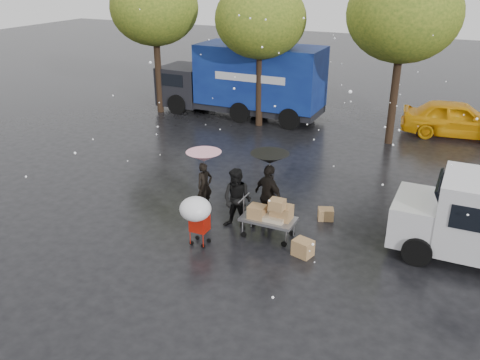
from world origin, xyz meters
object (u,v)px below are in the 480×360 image
at_px(person_black, 269,196).
at_px(shopping_cart, 196,211).
at_px(blue_truck, 244,81).
at_px(vendor_cart, 271,214).
at_px(yellow_taxi, 457,119).
at_px(person_pink, 205,186).

xyz_separation_m(person_black, shopping_cart, (-1.29, -1.89, 0.11)).
height_order(person_black, blue_truck, blue_truck).
distance_m(person_black, vendor_cart, 0.70).
bearing_deg(shopping_cart, yellow_taxi, 66.96).
relative_size(person_black, blue_truck, 0.23).
height_order(vendor_cart, shopping_cart, shopping_cart).
bearing_deg(vendor_cart, shopping_cart, -140.79).
xyz_separation_m(person_black, yellow_taxi, (4.28, 11.22, -0.16)).
height_order(shopping_cart, blue_truck, blue_truck).
distance_m(person_pink, blue_truck, 10.48).
relative_size(person_pink, yellow_taxi, 0.32).
relative_size(person_black, yellow_taxi, 0.41).
height_order(shopping_cart, yellow_taxi, yellow_taxi).
relative_size(blue_truck, yellow_taxi, 1.79).
relative_size(person_black, shopping_cart, 1.30).
distance_m(person_pink, yellow_taxi, 12.73).
relative_size(vendor_cart, yellow_taxi, 0.33).
bearing_deg(person_black, blue_truck, -34.83).
bearing_deg(blue_truck, person_black, -61.68).
distance_m(person_black, blue_truck, 11.62).
height_order(person_black, yellow_taxi, person_black).
distance_m(person_pink, shopping_cart, 2.41).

